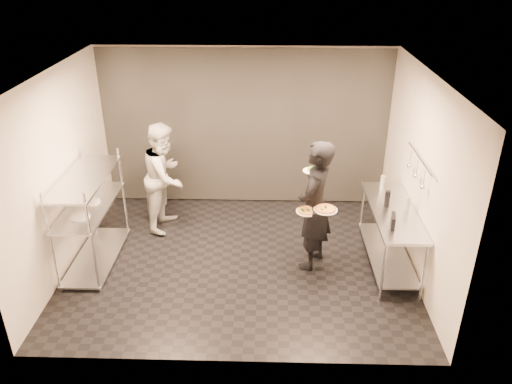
{
  "coord_description": "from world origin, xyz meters",
  "views": [
    {
      "loc": [
        0.42,
        -6.22,
        4.28
      ],
      "look_at": [
        0.24,
        0.13,
        1.1
      ],
      "focal_mm": 35.0,
      "sensor_mm": 36.0,
      "label": 1
    }
  ],
  "objects_px": {
    "pass_rack": "(90,214)",
    "bottle_dark": "(387,199)",
    "pos_monitor": "(393,221)",
    "waiter": "(315,206)",
    "bottle_clear": "(408,204)",
    "prep_counter": "(391,227)",
    "chef": "(165,176)",
    "pizza_plate_far": "(325,209)",
    "bottle_green": "(383,183)",
    "pizza_plate_near": "(307,211)",
    "salad_plate": "(312,169)"
  },
  "relations": [
    {
      "from": "waiter",
      "to": "pass_rack",
      "type": "bearing_deg",
      "value": -66.08
    },
    {
      "from": "chef",
      "to": "bottle_green",
      "type": "height_order",
      "value": "chef"
    },
    {
      "from": "prep_counter",
      "to": "pizza_plate_near",
      "type": "relative_size",
      "value": 6.01
    },
    {
      "from": "pass_rack",
      "to": "pizza_plate_near",
      "type": "bearing_deg",
      "value": -4.51
    },
    {
      "from": "pizza_plate_near",
      "to": "bottle_green",
      "type": "height_order",
      "value": "bottle_green"
    },
    {
      "from": "chef",
      "to": "pos_monitor",
      "type": "distance_m",
      "value": 3.66
    },
    {
      "from": "chef",
      "to": "bottle_clear",
      "type": "distance_m",
      "value": 3.78
    },
    {
      "from": "bottle_clear",
      "to": "bottle_dark",
      "type": "bearing_deg",
      "value": 156.71
    },
    {
      "from": "bottle_green",
      "to": "bottle_clear",
      "type": "xyz_separation_m",
      "value": [
        0.21,
        -0.68,
        -0.01
      ]
    },
    {
      "from": "waiter",
      "to": "salad_plate",
      "type": "height_order",
      "value": "waiter"
    },
    {
      "from": "pizza_plate_near",
      "to": "bottle_green",
      "type": "distance_m",
      "value": 1.48
    },
    {
      "from": "pizza_plate_far",
      "to": "bottle_green",
      "type": "xyz_separation_m",
      "value": [
        0.95,
        0.89,
        -0.01
      ]
    },
    {
      "from": "pizza_plate_far",
      "to": "bottle_green",
      "type": "bearing_deg",
      "value": 43.3
    },
    {
      "from": "prep_counter",
      "to": "bottle_dark",
      "type": "xyz_separation_m",
      "value": [
        -0.09,
        0.07,
        0.42
      ]
    },
    {
      "from": "pizza_plate_far",
      "to": "pass_rack",
      "type": "bearing_deg",
      "value": 175.63
    },
    {
      "from": "chef",
      "to": "bottle_dark",
      "type": "height_order",
      "value": "chef"
    },
    {
      "from": "waiter",
      "to": "bottle_clear",
      "type": "bearing_deg",
      "value": 113.24
    },
    {
      "from": "prep_counter",
      "to": "pass_rack",
      "type": "bearing_deg",
      "value": -179.97
    },
    {
      "from": "pass_rack",
      "to": "bottle_dark",
      "type": "height_order",
      "value": "pass_rack"
    },
    {
      "from": "pass_rack",
      "to": "bottle_clear",
      "type": "relative_size",
      "value": 7.36
    },
    {
      "from": "waiter",
      "to": "bottle_clear",
      "type": "height_order",
      "value": "waiter"
    },
    {
      "from": "chef",
      "to": "pizza_plate_near",
      "type": "xyz_separation_m",
      "value": [
        2.2,
        -1.3,
        0.11
      ]
    },
    {
      "from": "pizza_plate_near",
      "to": "bottle_clear",
      "type": "height_order",
      "value": "bottle_clear"
    },
    {
      "from": "pizza_plate_far",
      "to": "bottle_green",
      "type": "height_order",
      "value": "bottle_green"
    },
    {
      "from": "pizza_plate_far",
      "to": "salad_plate",
      "type": "relative_size",
      "value": 1.31
    },
    {
      "from": "salad_plate",
      "to": "bottle_clear",
      "type": "xyz_separation_m",
      "value": [
        1.32,
        -0.35,
        -0.35
      ]
    },
    {
      "from": "pass_rack",
      "to": "bottle_clear",
      "type": "bearing_deg",
      "value": -0.52
    },
    {
      "from": "bottle_dark",
      "to": "chef",
      "type": "bearing_deg",
      "value": 163.69
    },
    {
      "from": "pizza_plate_near",
      "to": "pass_rack",
      "type": "bearing_deg",
      "value": 175.49
    },
    {
      "from": "pizza_plate_far",
      "to": "bottle_green",
      "type": "relative_size",
      "value": 1.41
    },
    {
      "from": "bottle_green",
      "to": "bottle_clear",
      "type": "distance_m",
      "value": 0.71
    },
    {
      "from": "chef",
      "to": "bottle_green",
      "type": "bearing_deg",
      "value": -86.6
    },
    {
      "from": "waiter",
      "to": "prep_counter",
      "type": "bearing_deg",
      "value": 115.32
    },
    {
      "from": "pos_monitor",
      "to": "bottle_dark",
      "type": "relative_size",
      "value": 0.96
    },
    {
      "from": "salad_plate",
      "to": "bottle_dark",
      "type": "relative_size",
      "value": 0.99
    },
    {
      "from": "waiter",
      "to": "bottle_clear",
      "type": "relative_size",
      "value": 8.9
    },
    {
      "from": "pos_monitor",
      "to": "bottle_green",
      "type": "relative_size",
      "value": 1.05
    },
    {
      "from": "waiter",
      "to": "pos_monitor",
      "type": "height_order",
      "value": "waiter"
    },
    {
      "from": "prep_counter",
      "to": "bottle_green",
      "type": "height_order",
      "value": "bottle_green"
    },
    {
      "from": "prep_counter",
      "to": "bottle_green",
      "type": "distance_m",
      "value": 0.76
    },
    {
      "from": "waiter",
      "to": "bottle_green",
      "type": "xyz_separation_m",
      "value": [
        1.07,
        0.65,
        0.07
      ]
    },
    {
      "from": "bottle_green",
      "to": "salad_plate",
      "type": "bearing_deg",
      "value": -163.68
    },
    {
      "from": "bottle_dark",
      "to": "pos_monitor",
      "type": "bearing_deg",
      "value": -93.38
    },
    {
      "from": "bottle_dark",
      "to": "pizza_plate_near",
      "type": "bearing_deg",
      "value": -164.62
    },
    {
      "from": "chef",
      "to": "bottle_clear",
      "type": "height_order",
      "value": "chef"
    },
    {
      "from": "waiter",
      "to": "pizza_plate_far",
      "type": "relative_size",
      "value": 5.97
    },
    {
      "from": "pos_monitor",
      "to": "waiter",
      "type": "bearing_deg",
      "value": 166.11
    },
    {
      "from": "prep_counter",
      "to": "chef",
      "type": "distance_m",
      "value": 3.61
    },
    {
      "from": "chef",
      "to": "bottle_dark",
      "type": "bearing_deg",
      "value": -95.93
    },
    {
      "from": "waiter",
      "to": "pizza_plate_far",
      "type": "bearing_deg",
      "value": 51.95
    }
  ]
}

